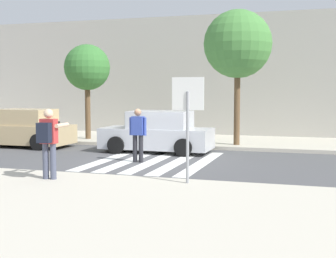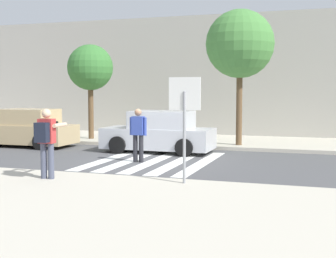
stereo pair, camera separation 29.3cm
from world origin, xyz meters
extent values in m
plane|color=#4C4C4F|center=(0.00, 0.00, 0.00)|extent=(120.00, 120.00, 0.00)
cube|color=beige|center=(0.00, -6.20, 0.07)|extent=(60.00, 6.00, 0.14)
cube|color=beige|center=(0.00, 6.00, 0.07)|extent=(60.00, 4.80, 0.14)
cube|color=#ADA89E|center=(0.00, 10.40, 2.99)|extent=(56.00, 4.00, 5.99)
cube|color=silver|center=(-1.60, 0.20, 0.00)|extent=(0.44, 5.20, 0.01)
cube|color=silver|center=(-0.80, 0.20, 0.00)|extent=(0.44, 5.20, 0.01)
cube|color=silver|center=(0.00, 0.20, 0.00)|extent=(0.44, 5.20, 0.01)
cube|color=silver|center=(0.80, 0.20, 0.00)|extent=(0.44, 5.20, 0.01)
cube|color=silver|center=(1.60, 0.20, 0.00)|extent=(0.44, 5.20, 0.01)
cylinder|color=gray|center=(2.17, -3.69, 1.21)|extent=(0.07, 0.07, 2.15)
cube|color=white|center=(2.17, -3.68, 2.24)|extent=(0.76, 0.03, 0.76)
cube|color=red|center=(2.17, -3.66, 2.24)|extent=(0.66, 0.02, 0.66)
cylinder|color=#474C60|center=(-1.29, -4.22, 0.58)|extent=(0.15, 0.15, 0.88)
cylinder|color=#474C60|center=(-1.09, -4.21, 0.58)|extent=(0.15, 0.15, 0.88)
cube|color=#B73333|center=(-1.19, -4.22, 1.32)|extent=(0.39, 0.26, 0.60)
sphere|color=beige|center=(-1.19, -4.22, 1.75)|extent=(0.23, 0.23, 0.23)
cylinder|color=beige|center=(-1.44, -4.01, 1.46)|extent=(0.13, 0.58, 0.10)
cylinder|color=beige|center=(-0.96, -3.99, 1.46)|extent=(0.13, 0.58, 0.10)
cube|color=black|center=(-1.21, -3.82, 1.49)|extent=(0.14, 0.11, 0.10)
cube|color=black|center=(-1.18, -4.45, 1.30)|extent=(0.33, 0.22, 0.48)
cylinder|color=#232328|center=(-0.52, -0.19, 0.44)|extent=(0.15, 0.15, 0.88)
cylinder|color=#232328|center=(-0.32, -0.19, 0.44)|extent=(0.15, 0.15, 0.88)
cube|color=#33479E|center=(-0.42, -0.19, 1.18)|extent=(0.38, 0.24, 0.60)
sphere|color=#A37556|center=(-0.42, -0.19, 1.61)|extent=(0.23, 0.23, 0.23)
cylinder|color=#33479E|center=(-0.66, -0.19, 1.16)|extent=(0.10, 0.10, 0.58)
cylinder|color=#33479E|center=(-0.18, -0.19, 1.16)|extent=(0.10, 0.10, 0.58)
cube|color=tan|center=(-6.44, 2.30, 0.53)|extent=(4.10, 1.70, 0.76)
cube|color=tan|center=(-6.29, 2.30, 1.23)|extent=(2.20, 1.56, 0.64)
cube|color=slate|center=(-7.36, 2.30, 1.23)|extent=(0.10, 1.50, 0.54)
cube|color=slate|center=(-5.32, 2.30, 1.23)|extent=(0.10, 1.50, 0.51)
cylinder|color=black|center=(-7.71, 3.15, 0.32)|extent=(0.64, 0.22, 0.64)
cylinder|color=black|center=(-5.17, 1.45, 0.32)|extent=(0.64, 0.22, 0.64)
cylinder|color=black|center=(-5.17, 3.15, 0.32)|extent=(0.64, 0.22, 0.64)
cube|color=#B7BABF|center=(-0.63, 2.30, 0.53)|extent=(4.10, 1.70, 0.76)
cube|color=#B7BABF|center=(-0.48, 2.30, 1.23)|extent=(2.20, 1.56, 0.64)
cube|color=slate|center=(-1.55, 2.30, 1.23)|extent=(0.10, 1.50, 0.54)
cube|color=slate|center=(0.49, 2.30, 1.23)|extent=(0.10, 1.50, 0.51)
cylinder|color=black|center=(-1.90, 1.45, 0.32)|extent=(0.64, 0.22, 0.64)
cylinder|color=black|center=(-1.90, 3.15, 0.32)|extent=(0.64, 0.22, 0.64)
cylinder|color=black|center=(0.64, 1.45, 0.32)|extent=(0.64, 0.22, 0.64)
cylinder|color=black|center=(0.64, 3.15, 0.32)|extent=(0.64, 0.22, 0.64)
cylinder|color=brown|center=(-4.73, 4.77, 1.43)|extent=(0.24, 0.24, 2.58)
sphere|color=#387533|center=(-4.73, 4.77, 3.34)|extent=(2.04, 2.04, 2.04)
cylinder|color=brown|center=(2.04, 4.40, 1.73)|extent=(0.24, 0.24, 3.19)
sphere|color=#47843D|center=(2.04, 4.40, 4.13)|extent=(2.69, 2.69, 2.69)
camera|label=1|loc=(4.96, -14.17, 2.31)|focal=50.00mm
camera|label=2|loc=(5.24, -14.08, 2.31)|focal=50.00mm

